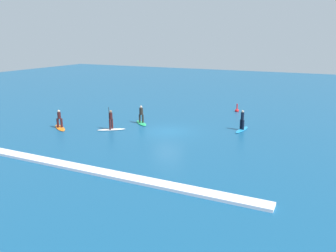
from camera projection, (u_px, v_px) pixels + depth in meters
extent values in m
plane|color=navy|center=(168.00, 131.00, 31.20)|extent=(120.00, 120.00, 0.00)
ellipsoid|color=white|center=(111.00, 129.00, 31.64)|extent=(2.34, 1.98, 0.11)
cylinder|color=#381414|center=(112.00, 124.00, 31.69)|extent=(0.25, 0.25, 0.92)
cylinder|color=#381414|center=(110.00, 125.00, 31.33)|extent=(0.25, 0.25, 0.92)
cylinder|color=#381414|center=(111.00, 116.00, 31.33)|extent=(0.42, 0.42, 0.57)
sphere|color=brown|center=(111.00, 112.00, 31.22)|extent=(0.34, 0.34, 0.24)
cylinder|color=black|center=(109.00, 118.00, 31.59)|extent=(0.29, 0.36, 1.95)
cube|color=black|center=(110.00, 128.00, 31.82)|extent=(0.17, 0.20, 0.32)
ellipsoid|color=#23B266|center=(141.00, 123.00, 33.99)|extent=(2.23, 2.13, 0.11)
cylinder|color=black|center=(143.00, 119.00, 33.85)|extent=(0.24, 0.24, 0.80)
cylinder|color=black|center=(140.00, 118.00, 33.90)|extent=(0.24, 0.24, 0.80)
cylinder|color=black|center=(141.00, 111.00, 33.70)|extent=(0.50, 0.50, 0.65)
sphere|color=beige|center=(141.00, 107.00, 33.59)|extent=(0.33, 0.33, 0.23)
ellipsoid|color=orange|center=(60.00, 128.00, 32.28)|extent=(2.64, 2.14, 0.10)
cylinder|color=#381414|center=(58.00, 123.00, 32.17)|extent=(0.30, 0.30, 0.82)
cylinder|color=#381414|center=(62.00, 123.00, 32.16)|extent=(0.30, 0.30, 0.82)
cylinder|color=#381414|center=(59.00, 115.00, 31.99)|extent=(0.43, 0.43, 0.60)
sphere|color=beige|center=(59.00, 111.00, 31.88)|extent=(0.31, 0.31, 0.22)
ellipsoid|color=#1E8CD1|center=(242.00, 130.00, 31.57)|extent=(0.84, 2.74, 0.11)
cylinder|color=black|center=(241.00, 124.00, 31.57)|extent=(0.23, 0.23, 0.87)
cylinder|color=black|center=(243.00, 125.00, 31.32)|extent=(0.23, 0.23, 0.87)
cylinder|color=black|center=(242.00, 116.00, 31.25)|extent=(0.31, 0.31, 0.67)
sphere|color=beige|center=(243.00, 111.00, 31.15)|extent=(0.23, 0.23, 0.21)
sphere|color=red|center=(237.00, 111.00, 39.42)|extent=(0.45, 0.45, 0.45)
cylinder|color=red|center=(237.00, 108.00, 39.33)|extent=(0.14, 0.14, 0.91)
cube|color=white|center=(93.00, 171.00, 21.83)|extent=(22.22, 0.90, 0.18)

